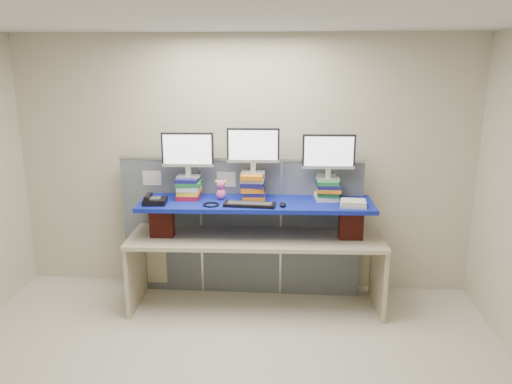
# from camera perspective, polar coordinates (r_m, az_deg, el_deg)

# --- Properties ---
(room) EXTENTS (5.00, 4.00, 2.80)m
(room) POSITION_cam_1_polar(r_m,az_deg,el_deg) (3.56, -4.85, -3.60)
(room) COLOR beige
(room) RESTS_ON ground
(cubicle_partition) EXTENTS (2.60, 0.06, 1.53)m
(cubicle_partition) POSITION_cam_1_polar(r_m,az_deg,el_deg) (5.43, -1.73, -3.95)
(cubicle_partition) COLOR #50575F
(cubicle_partition) RESTS_ON ground
(desk) EXTENTS (2.61, 0.86, 0.78)m
(desk) POSITION_cam_1_polar(r_m,az_deg,el_deg) (5.17, 0.00, -6.64)
(desk) COLOR #B9AE8D
(desk) RESTS_ON ground
(brick_pier_left) EXTENTS (0.24, 0.14, 0.32)m
(brick_pier_left) POSITION_cam_1_polar(r_m,az_deg,el_deg) (5.13, -10.70, -3.30)
(brick_pier_left) COLOR maroon
(brick_pier_left) RESTS_ON desk
(brick_pier_right) EXTENTS (0.24, 0.14, 0.32)m
(brick_pier_right) POSITION_cam_1_polar(r_m,az_deg,el_deg) (5.07, 10.80, -3.54)
(brick_pier_right) COLOR maroon
(brick_pier_right) RESTS_ON desk
(blue_board) EXTENTS (2.36, 0.68, 0.04)m
(blue_board) POSITION_cam_1_polar(r_m,az_deg,el_deg) (5.01, 0.00, -1.34)
(blue_board) COLOR #0B1A95
(blue_board) RESTS_ON brick_pier_left
(book_stack_left) EXTENTS (0.27, 0.31, 0.22)m
(book_stack_left) POSITION_cam_1_polar(r_m,az_deg,el_deg) (5.16, -7.68, 0.51)
(book_stack_left) COLOR maroon
(book_stack_left) RESTS_ON blue_board
(book_stack_center) EXTENTS (0.26, 0.30, 0.27)m
(book_stack_center) POSITION_cam_1_polar(r_m,az_deg,el_deg) (5.08, -0.33, 0.71)
(book_stack_center) COLOR #C36912
(book_stack_center) RESTS_ON blue_board
(book_stack_right) EXTENTS (0.26, 0.31, 0.21)m
(book_stack_right) POSITION_cam_1_polar(r_m,az_deg,el_deg) (5.12, 8.19, 0.32)
(book_stack_right) COLOR beige
(book_stack_right) RESTS_ON blue_board
(monitor_left) EXTENTS (0.53, 0.16, 0.46)m
(monitor_left) POSITION_cam_1_polar(r_m,az_deg,el_deg) (5.08, -7.82, 4.54)
(monitor_left) COLOR #B9B9BF
(monitor_left) RESTS_ON book_stack_left
(monitor_center) EXTENTS (0.53, 0.16, 0.46)m
(monitor_center) POSITION_cam_1_polar(r_m,az_deg,el_deg) (5.00, -0.32, 5.07)
(monitor_center) COLOR #B9B9BF
(monitor_center) RESTS_ON book_stack_center
(monitor_right) EXTENTS (0.53, 0.16, 0.46)m
(monitor_right) POSITION_cam_1_polar(r_m,az_deg,el_deg) (5.04, 8.30, 4.31)
(monitor_right) COLOR #B9B9BF
(monitor_right) RESTS_ON book_stack_right
(keyboard) EXTENTS (0.51, 0.19, 0.03)m
(keyboard) POSITION_cam_1_polar(r_m,az_deg,el_deg) (4.85, -0.74, -1.43)
(keyboard) COLOR black
(keyboard) RESTS_ON blue_board
(mouse) EXTENTS (0.10, 0.13, 0.04)m
(mouse) POSITION_cam_1_polar(r_m,az_deg,el_deg) (4.84, 3.06, -1.44)
(mouse) COLOR black
(mouse) RESTS_ON blue_board
(desk_phone) EXTENTS (0.24, 0.22, 0.09)m
(desk_phone) POSITION_cam_1_polar(r_m,az_deg,el_deg) (5.02, -11.57, -0.95)
(desk_phone) COLOR black
(desk_phone) RESTS_ON blue_board
(headset) EXTENTS (0.20, 0.20, 0.02)m
(headset) POSITION_cam_1_polar(r_m,az_deg,el_deg) (4.89, -5.16, -1.44)
(headset) COLOR black
(headset) RESTS_ON blue_board
(plush_toy) EXTENTS (0.12, 0.09, 0.20)m
(plush_toy) POSITION_cam_1_polar(r_m,az_deg,el_deg) (5.07, -4.03, 0.29)
(plush_toy) COLOR #E256A0
(plush_toy) RESTS_ON blue_board
(binder_stack) EXTENTS (0.26, 0.21, 0.06)m
(binder_stack) POSITION_cam_1_polar(r_m,az_deg,el_deg) (4.93, 11.06, -1.28)
(binder_stack) COLOR beige
(binder_stack) RESTS_ON blue_board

